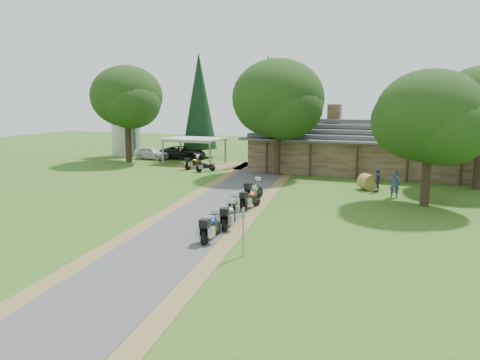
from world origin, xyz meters
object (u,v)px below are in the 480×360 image
at_px(lodge, 364,145).
at_px(motorcycle_carport_b, 206,166).
at_px(motorcycle_row_a, 211,226).
at_px(car_white_sedan, 151,151).
at_px(silo, 126,127).
at_px(motorcycle_carport_a, 193,162).
at_px(hay_bale, 368,182).
at_px(motorcycle_row_e, 254,189).
at_px(motorcycle_row_c, 234,205).
at_px(motorcycle_row_d, 250,198).
at_px(motorcycle_row_b, 229,215).
at_px(car_dark_suv, 183,149).
at_px(carport, 194,151).

height_order(lodge, motorcycle_carport_b, lodge).
bearing_deg(motorcycle_row_a, car_white_sedan, 32.84).
xyz_separation_m(silo, motorcycle_row_a, (23.77, -27.29, -2.73)).
relative_size(motorcycle_carport_a, hay_bale, 1.58).
bearing_deg(silo, motorcycle_row_e, -38.48).
xyz_separation_m(motorcycle_row_c, motorcycle_row_d, (0.26, 2.06, 0.04)).
bearing_deg(motorcycle_row_d, motorcycle_row_c, -176.40).
bearing_deg(motorcycle_row_c, silo, 30.17).
xyz_separation_m(motorcycle_row_a, motorcycle_row_d, (-0.50, 6.80, -0.03)).
height_order(silo, motorcycle_row_b, silo).
height_order(silo, car_dark_suv, silo).
xyz_separation_m(silo, motorcycle_carport_a, (12.34, -6.72, -2.79)).
xyz_separation_m(motorcycle_row_a, motorcycle_carport_a, (-11.42, 20.57, -0.06)).
xyz_separation_m(lodge, car_dark_suv, (-20.14, 2.21, -1.33)).
height_order(lodge, motorcycle_row_c, lodge).
bearing_deg(motorcycle_row_c, motorcycle_carport_a, 18.56).
relative_size(silo, car_dark_suv, 1.17).
distance_m(motorcycle_row_d, motorcycle_carport_a, 17.58).
xyz_separation_m(car_dark_suv, motorcycle_carport_b, (6.48, -7.62, -0.54)).
height_order(car_dark_suv, motorcycle_row_d, car_dark_suv).
relative_size(car_white_sedan, motorcycle_carport_a, 2.86).
distance_m(motorcycle_row_d, motorcycle_carport_b, 15.52).
relative_size(car_white_sedan, hay_bale, 4.50).
xyz_separation_m(car_dark_suv, motorcycle_row_c, (15.27, -22.28, -0.49)).
bearing_deg(motorcycle_row_b, motorcycle_carport_a, 23.99).
height_order(motorcycle_row_a, motorcycle_row_e, motorcycle_row_e).
height_order(car_white_sedan, motorcycle_row_e, car_white_sedan).
bearing_deg(motorcycle_row_e, motorcycle_row_a, -165.91).
height_order(car_white_sedan, motorcycle_carport_b, car_white_sedan).
xyz_separation_m(motorcycle_row_c, motorcycle_carport_a, (-10.66, 15.83, 0.01)).
height_order(motorcycle_row_a, motorcycle_row_b, motorcycle_row_b).
height_order(silo, motorcycle_row_d, silo).
bearing_deg(car_dark_suv, lodge, -95.79).
xyz_separation_m(lodge, motorcycle_carport_b, (-13.66, -5.41, -1.87)).
distance_m(car_white_sedan, motorcycle_row_a, 31.93).
bearing_deg(motorcycle_row_e, motorcycle_row_c, -168.10).
bearing_deg(car_dark_suv, motorcycle_row_e, -139.48).
distance_m(motorcycle_row_c, motorcycle_row_d, 2.07).
xyz_separation_m(carport, motorcycle_row_a, (13.18, -24.26, -0.64)).
xyz_separation_m(motorcycle_row_b, motorcycle_row_c, (-0.69, 2.37, -0.07)).
bearing_deg(car_white_sedan, motorcycle_row_c, -132.54).
bearing_deg(lodge, carport, -178.17).
height_order(motorcycle_carport_a, hay_bale, motorcycle_carport_a).
bearing_deg(motorcycle_carport_a, car_white_sedan, 78.85).
bearing_deg(motorcycle_carport_b, lodge, -24.32).
relative_size(motorcycle_row_a, motorcycle_carport_b, 1.20).
relative_size(silo, motorcycle_row_a, 3.38).
height_order(car_dark_suv, motorcycle_carport_a, car_dark_suv).
relative_size(motorcycle_row_e, motorcycle_carport_a, 1.14).
height_order(motorcycle_row_a, motorcycle_row_d, motorcycle_row_a).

